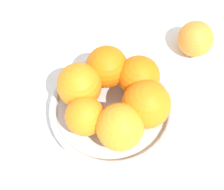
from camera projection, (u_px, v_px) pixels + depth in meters
ground_plane at (112, 114)px, 0.70m from camera, size 4.00×4.00×0.00m
fruit_bowl at (112, 110)px, 0.68m from camera, size 0.23×0.23×0.03m
orange_pile at (115, 95)px, 0.64m from camera, size 0.18×0.20×0.08m
stray_orange at (196, 39)px, 0.74m from camera, size 0.07×0.07×0.07m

